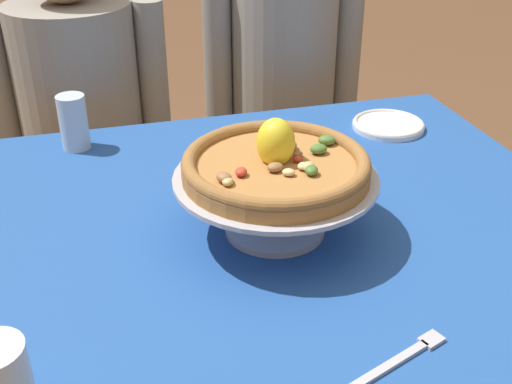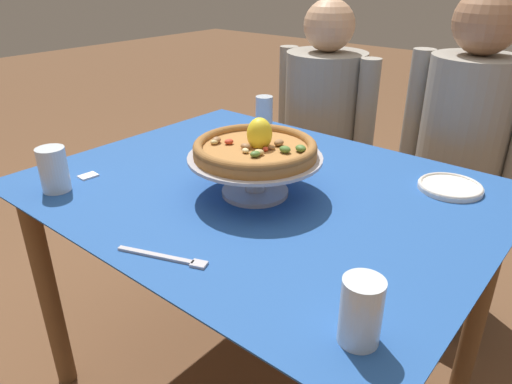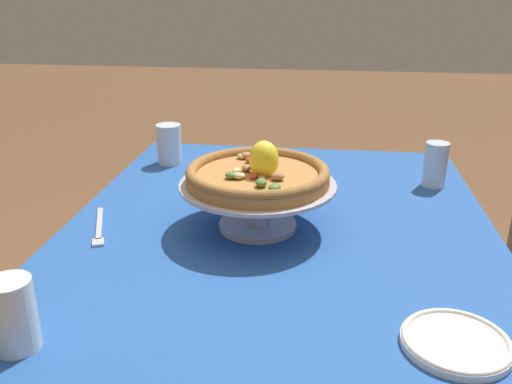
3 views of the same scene
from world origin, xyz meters
name	(u,v)px [view 1 (image 1 of 3)]	position (x,y,z in m)	size (l,w,h in m)	color
dining_table	(257,265)	(0.00, 0.00, 0.64)	(1.22, 0.97, 0.74)	brown
pizza_stand	(275,194)	(0.02, -0.05, 0.82)	(0.35, 0.35, 0.11)	#B7B7C1
pizza	(276,164)	(0.02, -0.05, 0.87)	(0.31, 0.31, 0.10)	#AD753D
water_glass_back_left	(74,126)	(-0.31, 0.39, 0.80)	(0.06, 0.06, 0.12)	silver
side_plate	(388,125)	(0.40, 0.31, 0.75)	(0.17, 0.17, 0.02)	white
dinner_fork	(394,362)	(0.08, -0.40, 0.75)	(0.20, 0.09, 0.01)	#B7B7C1
sugar_packet	(3,365)	(-0.42, -0.27, 0.75)	(0.05, 0.04, 0.01)	white
diner_left	(87,148)	(-0.29, 0.78, 0.56)	(0.49, 0.36, 1.18)	black
diner_right	(282,122)	(0.29, 0.77, 0.58)	(0.46, 0.34, 1.23)	navy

